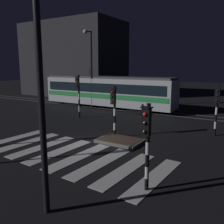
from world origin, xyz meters
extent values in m
plane|color=black|center=(0.00, 0.00, 0.00)|extent=(120.00, 120.00, 0.00)
cube|color=#59595E|center=(0.00, 9.88, 0.01)|extent=(80.00, 0.12, 0.03)
cube|color=#59595E|center=(0.00, 11.31, 0.01)|extent=(80.00, 0.12, 0.03)
cube|color=silver|center=(-4.53, -1.75, 0.01)|extent=(0.92, 4.12, 0.02)
cube|color=silver|center=(-3.24, -1.81, 0.01)|extent=(0.92, 4.12, 0.02)
cube|color=silver|center=(-1.94, -1.88, 0.01)|extent=(0.92, 4.12, 0.02)
cube|color=silver|center=(-0.65, -1.95, 0.01)|extent=(0.92, 4.12, 0.02)
cube|color=silver|center=(0.65, -2.02, 0.01)|extent=(0.92, 4.12, 0.02)
cube|color=silver|center=(1.94, -2.09, 0.01)|extent=(0.92, 4.12, 0.02)
cube|color=silver|center=(3.24, -2.16, 0.01)|extent=(0.92, 4.12, 0.02)
cube|color=silver|center=(4.53, -2.23, 0.01)|extent=(0.92, 4.12, 0.02)
cube|color=slate|center=(1.17, 0.96, 0.08)|extent=(2.47, 1.66, 0.16)
cube|color=#4C382D|center=(1.17, 0.96, 0.17)|extent=(2.22, 1.49, 0.02)
cylinder|color=black|center=(5.51, 5.22, 0.22)|extent=(0.14, 0.14, 0.45)
cylinder|color=white|center=(5.51, 5.22, 0.67)|extent=(0.14, 0.14, 0.45)
cylinder|color=black|center=(5.51, 5.22, 1.11)|extent=(0.14, 0.14, 0.45)
cylinder|color=white|center=(5.51, 5.22, 1.56)|extent=(0.14, 0.14, 0.45)
cylinder|color=black|center=(5.51, 5.22, 2.00)|extent=(0.14, 0.14, 0.45)
cylinder|color=white|center=(5.51, 5.22, 2.45)|extent=(0.14, 0.14, 0.45)
cylinder|color=black|center=(5.51, 5.22, 2.89)|extent=(0.14, 0.14, 0.45)
cube|color=black|center=(5.51, 5.05, 2.52)|extent=(0.28, 0.20, 0.90)
sphere|color=black|center=(5.51, 4.94, 2.80)|extent=(0.14, 0.14, 0.14)
sphere|color=black|center=(5.51, 4.94, 2.52)|extent=(0.14, 0.14, 0.14)
sphere|color=black|center=(5.51, 4.94, 2.24)|extent=(0.14, 0.14, 0.14)
cube|color=black|center=(5.51, 5.05, 3.01)|extent=(0.36, 0.24, 0.04)
cylinder|color=black|center=(-5.10, 5.07, 0.25)|extent=(0.14, 0.14, 0.51)
cylinder|color=white|center=(-5.10, 5.07, 0.76)|extent=(0.14, 0.14, 0.51)
cylinder|color=black|center=(-5.10, 5.07, 1.27)|extent=(0.14, 0.14, 0.51)
cylinder|color=white|center=(-5.10, 5.07, 1.78)|extent=(0.14, 0.14, 0.51)
cylinder|color=black|center=(-5.10, 5.07, 2.29)|extent=(0.14, 0.14, 0.51)
cylinder|color=white|center=(-5.10, 5.07, 2.80)|extent=(0.14, 0.14, 0.51)
cylinder|color=black|center=(-5.10, 5.07, 3.31)|extent=(0.14, 0.14, 0.51)
cube|color=black|center=(-5.10, 4.90, 2.96)|extent=(0.28, 0.20, 0.90)
sphere|color=black|center=(-5.10, 4.79, 3.24)|extent=(0.14, 0.14, 0.14)
sphere|color=orange|center=(-5.10, 4.79, 2.96)|extent=(0.14, 0.14, 0.14)
sphere|color=black|center=(-5.10, 4.79, 2.68)|extent=(0.14, 0.14, 0.14)
cube|color=black|center=(-5.10, 4.90, 3.45)|extent=(0.36, 0.24, 0.04)
cylinder|color=black|center=(4.65, -3.26, 0.22)|extent=(0.14, 0.14, 0.43)
cylinder|color=white|center=(4.65, -3.26, 0.65)|extent=(0.14, 0.14, 0.43)
cylinder|color=black|center=(4.65, -3.26, 1.08)|extent=(0.14, 0.14, 0.43)
cylinder|color=white|center=(4.65, -3.26, 1.52)|extent=(0.14, 0.14, 0.43)
cylinder|color=black|center=(4.65, -3.26, 1.95)|extent=(0.14, 0.14, 0.43)
cylinder|color=white|center=(4.65, -3.26, 2.39)|extent=(0.14, 0.14, 0.43)
cylinder|color=black|center=(4.65, -3.26, 2.82)|extent=(0.14, 0.14, 0.43)
cube|color=black|center=(4.65, -3.43, 2.44)|extent=(0.28, 0.20, 0.90)
sphere|color=red|center=(4.65, -3.54, 2.72)|extent=(0.14, 0.14, 0.14)
sphere|color=black|center=(4.65, -3.54, 2.44)|extent=(0.14, 0.14, 0.14)
sphere|color=black|center=(4.65, -3.54, 2.16)|extent=(0.14, 0.14, 0.14)
cube|color=black|center=(4.65, -3.43, 2.93)|extent=(0.36, 0.24, 0.04)
cylinder|color=black|center=(0.37, 1.71, 0.22)|extent=(0.14, 0.14, 0.44)
cylinder|color=white|center=(0.37, 1.71, 0.66)|extent=(0.14, 0.14, 0.44)
cylinder|color=black|center=(0.37, 1.71, 1.10)|extent=(0.14, 0.14, 0.44)
cylinder|color=white|center=(0.37, 1.71, 1.54)|extent=(0.14, 0.14, 0.44)
cylinder|color=black|center=(0.37, 1.71, 1.98)|extent=(0.14, 0.14, 0.44)
cylinder|color=white|center=(0.37, 1.71, 2.43)|extent=(0.14, 0.14, 0.44)
cylinder|color=black|center=(0.37, 1.71, 2.87)|extent=(0.14, 0.14, 0.44)
cube|color=black|center=(0.37, 1.54, 2.49)|extent=(0.28, 0.20, 0.90)
sphere|color=red|center=(0.37, 1.43, 2.77)|extent=(0.14, 0.14, 0.14)
sphere|color=black|center=(0.37, 1.43, 2.49)|extent=(0.14, 0.14, 0.14)
sphere|color=black|center=(0.37, 1.43, 2.21)|extent=(0.14, 0.14, 0.14)
cube|color=black|center=(0.37, 1.54, 2.98)|extent=(0.36, 0.24, 0.04)
cylinder|color=black|center=(-6.99, 9.43, 3.83)|extent=(0.18, 0.18, 7.67)
cylinder|color=black|center=(-6.99, 8.98, 7.57)|extent=(0.10, 0.90, 0.10)
sphere|color=#F9E08C|center=(-6.99, 8.53, 7.49)|extent=(0.44, 0.44, 0.44)
cylinder|color=black|center=(2.69, -5.99, 3.54)|extent=(0.18, 0.18, 7.08)
cube|color=silver|center=(-5.93, 10.59, 1.70)|extent=(14.46, 2.50, 2.70)
cube|color=green|center=(-5.93, 9.32, 1.35)|extent=(14.17, 0.04, 0.44)
cube|color=green|center=(-5.93, 11.86, 1.35)|extent=(14.17, 0.04, 0.44)
cube|color=black|center=(-5.93, 9.33, 2.15)|extent=(13.74, 0.03, 0.90)
cube|color=#4C4C51|center=(-5.93, 10.59, 3.15)|extent=(14.17, 2.30, 0.20)
cylinder|color=#262628|center=(-8.10, 10.59, 3.65)|extent=(0.08, 0.08, 1.00)
cube|color=black|center=(-1.95, 10.59, 0.17)|extent=(2.20, 2.00, 0.35)
cube|color=black|center=(-9.90, 10.59, 0.17)|extent=(2.20, 2.00, 0.35)
sphere|color=#F9F2CC|center=(1.35, 10.59, 1.30)|extent=(0.24, 0.24, 0.24)
cube|color=#2D2D33|center=(-16.77, 18.13, 5.27)|extent=(14.65, 8.00, 10.54)
camera|label=1|loc=(7.69, -10.48, 4.20)|focal=38.82mm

